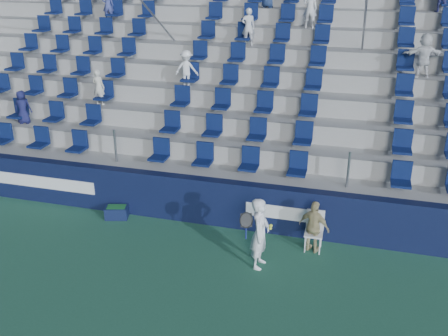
# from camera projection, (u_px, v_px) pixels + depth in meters

# --- Properties ---
(ground) EXTENTS (70.00, 70.00, 0.00)m
(ground) POSITION_uv_depth(u_px,v_px,m) (176.00, 299.00, 9.84)
(ground) COLOR #296147
(ground) RESTS_ON ground
(sponsor_wall) EXTENTS (24.00, 0.32, 1.20)m
(sponsor_wall) POSITION_uv_depth(u_px,v_px,m) (220.00, 203.00, 12.40)
(sponsor_wall) COLOR #0E1535
(sponsor_wall) RESTS_ON ground
(grandstand) EXTENTS (24.00, 8.17, 6.63)m
(grandstand) POSITION_uv_depth(u_px,v_px,m) (263.00, 93.00, 16.34)
(grandstand) COLOR #979792
(grandstand) RESTS_ON ground
(tennis_player) EXTENTS (0.69, 0.64, 1.61)m
(tennis_player) POSITION_uv_depth(u_px,v_px,m) (260.00, 233.00, 10.61)
(tennis_player) COLOR white
(tennis_player) RESTS_ON ground
(line_judge_chair) EXTENTS (0.42, 0.43, 0.94)m
(line_judge_chair) POSITION_uv_depth(u_px,v_px,m) (314.00, 227.00, 11.39)
(line_judge_chair) COLOR white
(line_judge_chair) RESTS_ON ground
(line_judge) EXTENTS (0.79, 0.54, 1.25)m
(line_judge) POSITION_uv_depth(u_px,v_px,m) (314.00, 227.00, 11.23)
(line_judge) COLOR tan
(line_judge) RESTS_ON ground
(ball_bin) EXTENTS (0.65, 0.52, 0.32)m
(ball_bin) POSITION_uv_depth(u_px,v_px,m) (117.00, 212.00, 12.87)
(ball_bin) COLOR #0F183A
(ball_bin) RESTS_ON ground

